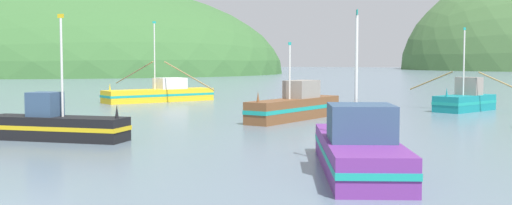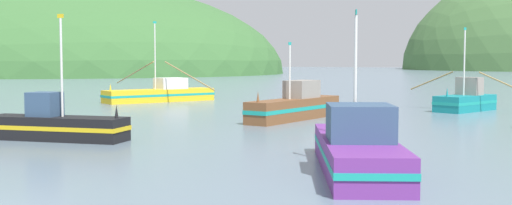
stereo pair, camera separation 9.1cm
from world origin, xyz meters
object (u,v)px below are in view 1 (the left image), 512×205
Objects in this scene: fishing_boat_yellow at (161,93)px; fishing_boat_black at (55,125)px; fishing_boat_teal at (465,101)px; fishing_boat_purple at (358,149)px; fishing_boat_brown at (296,106)px.

fishing_boat_black is at bearing 51.49° from fishing_boat_yellow.
fishing_boat_black is (-20.42, -25.55, -0.08)m from fishing_boat_teal.
fishing_boat_purple is 30.14m from fishing_boat_teal.
fishing_boat_black reaches higher than fishing_boat_purple.
fishing_boat_brown is (17.08, -13.69, 0.13)m from fishing_boat_yellow.
fishing_boat_teal is at bearing 49.19° from fishing_boat_black.
fishing_boat_yellow is 29.24m from fishing_boat_black.
fishing_boat_teal reaches higher than fishing_boat_brown.
fishing_boat_yellow is at bearing 103.52° from fishing_boat_black.
fishing_boat_purple reaches higher than fishing_boat_brown.
fishing_boat_teal is (28.33, -2.59, 0.04)m from fishing_boat_yellow.
fishing_boat_teal reaches higher than fishing_boat_purple.
fishing_boat_purple is at bearing 72.50° from fishing_boat_yellow.
fishing_boat_purple is 1.35× the size of fishing_boat_black.
fishing_boat_brown is (-7.11, 18.76, 0.09)m from fishing_boat_purple.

